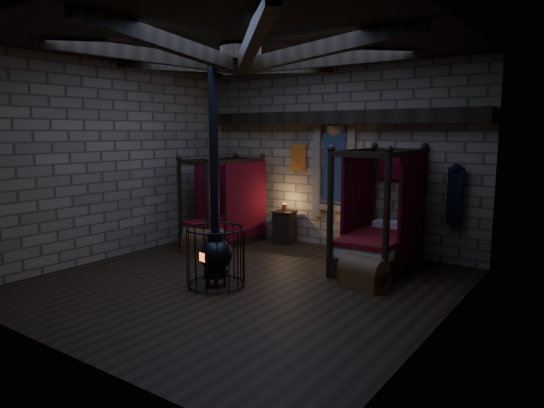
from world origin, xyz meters
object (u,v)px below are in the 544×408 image
Objects in this scene: bed_right at (379,239)px; trunk_left at (202,243)px; trunk_right at (364,273)px; bed_left at (226,222)px; stove at (216,251)px.

trunk_left is at bearing -163.49° from bed_right.
bed_left is at bearing 174.57° from trunk_right.
bed_left reaches higher than trunk_left.
trunk_right is (4.26, -1.26, -0.26)m from bed_left.
bed_right is 2.71× the size of trunk_right.
bed_left is 3.97m from bed_right.
stove is (2.07, -2.69, 0.12)m from bed_left.
bed_left is at bearing 179.37° from bed_right.
bed_right is 3.39m from stove.
trunk_left is 0.93× the size of trunk_right.
stove reaches higher than bed_right.
trunk_left is (-3.70, -1.26, -0.33)m from bed_right.
trunk_right is (3.99, -0.11, 0.00)m from trunk_left.
bed_left is 0.51× the size of stove.
trunk_right is 0.22× the size of stove.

